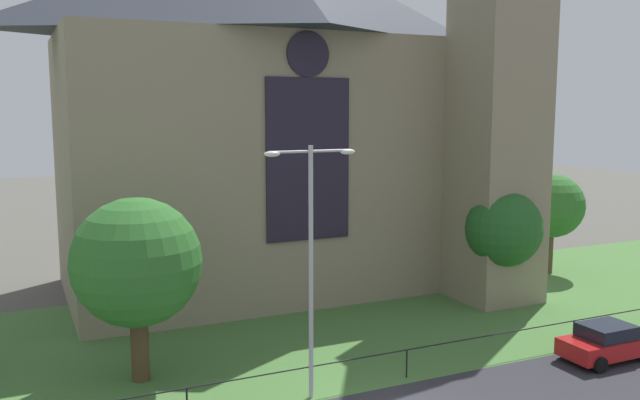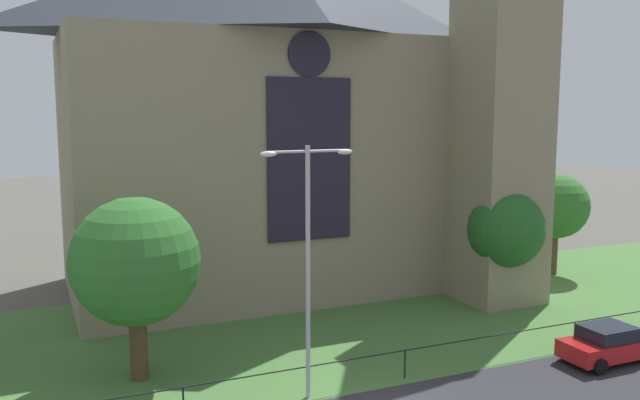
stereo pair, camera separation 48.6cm
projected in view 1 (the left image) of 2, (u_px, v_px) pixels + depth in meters
ground at (288, 327)px, 31.67m from camera, size 160.00×160.00×0.00m
grass_verge at (305, 340)px, 29.87m from camera, size 120.00×20.00×0.01m
church_building at (282, 107)px, 37.89m from camera, size 23.20×16.20×26.00m
iron_railing at (407, 353)px, 25.56m from camera, size 33.91×0.07×1.13m
tree_right_far at (552, 206)px, 41.40m from camera, size 3.93×3.93×6.23m
tree_left_near at (137, 263)px, 24.85m from camera, size 4.83×4.83×6.98m
tree_right_near at (504, 229)px, 34.40m from camera, size 3.94×3.94×6.07m
streetlamp_near at (311, 242)px, 23.17m from camera, size 3.37×0.26×8.97m
parked_car_red at (609, 342)px, 27.44m from camera, size 4.20×2.03×1.51m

